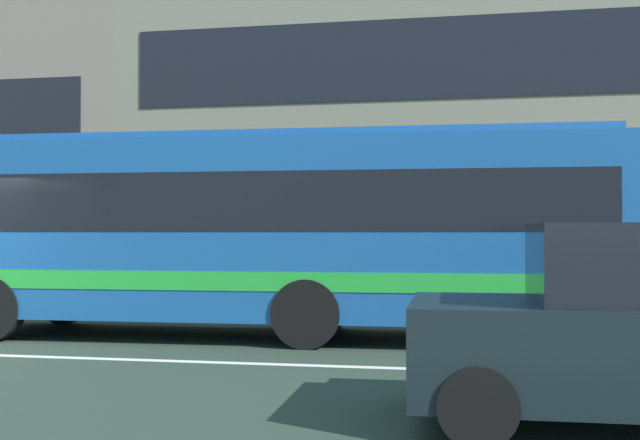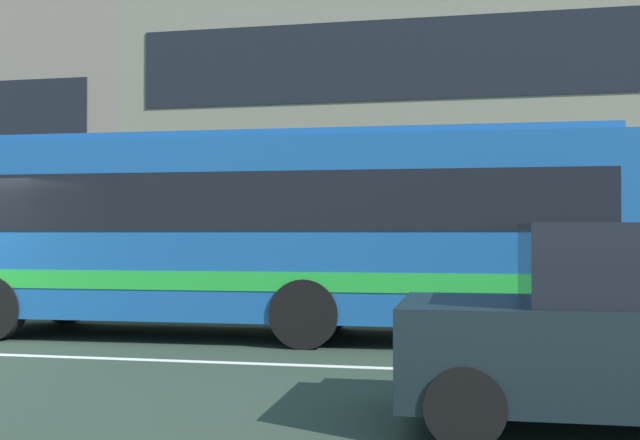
% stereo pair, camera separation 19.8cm
% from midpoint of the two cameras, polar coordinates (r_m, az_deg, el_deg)
% --- Properties ---
extents(apartment_block_right, '(21.00, 9.38, 10.87)m').
position_cam_midpoint_polar(apartment_block_right, '(25.86, 12.45, 7.48)').
color(apartment_block_right, gray).
rests_on(apartment_block_right, ground_plane).
extents(transit_bus, '(10.62, 2.87, 3.19)m').
position_cam_midpoint_polar(transit_bus, '(12.55, -2.50, -0.49)').
color(transit_bus, '#195193').
rests_on(transit_bus, ground_plane).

